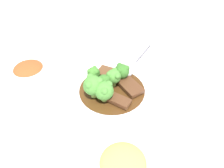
{
  "coord_description": "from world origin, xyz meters",
  "views": [
    {
      "loc": [
        0.39,
        -0.05,
        0.39
      ],
      "look_at": [
        0.0,
        0.0,
        0.03
      ],
      "focal_mm": 35.0,
      "sensor_mm": 36.0,
      "label": 1
    }
  ],
  "objects_px": {
    "side_bowl_kimchi": "(29,72)",
    "main_plate": "(112,91)",
    "sauce_dish": "(131,50)",
    "broccoli_floret_4": "(94,73)",
    "beef_strip_1": "(130,87)",
    "side_bowl_appetizer": "(123,167)",
    "serving_spoon": "(128,68)",
    "broccoli_floret_0": "(104,81)",
    "broccoli_floret_2": "(122,71)",
    "beef_strip_2": "(118,100)",
    "beef_strip_0": "(107,73)",
    "broccoli_floret_1": "(114,76)",
    "broccoli_floret_5": "(93,85)",
    "broccoli_floret_3": "(104,90)"
  },
  "relations": [
    {
      "from": "broccoli_floret_0",
      "to": "side_bowl_appetizer",
      "type": "relative_size",
      "value": 0.41
    },
    {
      "from": "beef_strip_2",
      "to": "broccoli_floret_4",
      "type": "height_order",
      "value": "broccoli_floret_4"
    },
    {
      "from": "broccoli_floret_5",
      "to": "side_bowl_appetizer",
      "type": "distance_m",
      "value": 0.19
    },
    {
      "from": "main_plate",
      "to": "side_bowl_kimchi",
      "type": "height_order",
      "value": "side_bowl_kimchi"
    },
    {
      "from": "broccoli_floret_2",
      "to": "serving_spoon",
      "type": "relative_size",
      "value": 0.24
    },
    {
      "from": "beef_strip_0",
      "to": "broccoli_floret_0",
      "type": "relative_size",
      "value": 1.4
    },
    {
      "from": "main_plate",
      "to": "broccoli_floret_2",
      "type": "height_order",
      "value": "broccoli_floret_2"
    },
    {
      "from": "main_plate",
      "to": "beef_strip_1",
      "type": "distance_m",
      "value": 0.05
    },
    {
      "from": "beef_strip_0",
      "to": "beef_strip_1",
      "type": "distance_m",
      "value": 0.08
    },
    {
      "from": "beef_strip_0",
      "to": "broccoli_floret_5",
      "type": "height_order",
      "value": "broccoli_floret_5"
    },
    {
      "from": "sauce_dish",
      "to": "serving_spoon",
      "type": "bearing_deg",
      "value": -14.19
    },
    {
      "from": "beef_strip_1",
      "to": "broccoli_floret_1",
      "type": "bearing_deg",
      "value": -113.02
    },
    {
      "from": "broccoli_floret_3",
      "to": "broccoli_floret_4",
      "type": "distance_m",
      "value": 0.07
    },
    {
      "from": "beef_strip_1",
      "to": "side_bowl_kimchi",
      "type": "relative_size",
      "value": 0.85
    },
    {
      "from": "broccoli_floret_0",
      "to": "broccoli_floret_3",
      "type": "relative_size",
      "value": 0.83
    },
    {
      "from": "broccoli_floret_4",
      "to": "side_bowl_kimchi",
      "type": "relative_size",
      "value": 0.42
    },
    {
      "from": "beef_strip_2",
      "to": "side_bowl_kimchi",
      "type": "relative_size",
      "value": 0.64
    },
    {
      "from": "main_plate",
      "to": "broccoli_floret_3",
      "type": "distance_m",
      "value": 0.06
    },
    {
      "from": "main_plate",
      "to": "side_bowl_kimchi",
      "type": "distance_m",
      "value": 0.23
    },
    {
      "from": "broccoli_floret_4",
      "to": "broccoli_floret_3",
      "type": "bearing_deg",
      "value": 15.8
    },
    {
      "from": "broccoli_floret_4",
      "to": "beef_strip_2",
      "type": "bearing_deg",
      "value": 33.14
    },
    {
      "from": "broccoli_floret_3",
      "to": "serving_spoon",
      "type": "bearing_deg",
      "value": 144.62
    },
    {
      "from": "broccoli_floret_4",
      "to": "sauce_dish",
      "type": "distance_m",
      "value": 0.19
    },
    {
      "from": "broccoli_floret_2",
      "to": "serving_spoon",
      "type": "height_order",
      "value": "broccoli_floret_2"
    },
    {
      "from": "beef_strip_1",
      "to": "beef_strip_2",
      "type": "distance_m",
      "value": 0.05
    },
    {
      "from": "beef_strip_2",
      "to": "serving_spoon",
      "type": "relative_size",
      "value": 0.34
    },
    {
      "from": "beef_strip_2",
      "to": "broccoli_floret_0",
      "type": "xyz_separation_m",
      "value": [
        -0.04,
        -0.03,
        0.02
      ]
    },
    {
      "from": "broccoli_floret_0",
      "to": "serving_spoon",
      "type": "height_order",
      "value": "broccoli_floret_0"
    },
    {
      "from": "broccoli_floret_0",
      "to": "side_bowl_kimchi",
      "type": "distance_m",
      "value": 0.21
    },
    {
      "from": "main_plate",
      "to": "serving_spoon",
      "type": "distance_m",
      "value": 0.09
    },
    {
      "from": "broccoli_floret_2",
      "to": "serving_spoon",
      "type": "bearing_deg",
      "value": 146.77
    },
    {
      "from": "side_bowl_appetizer",
      "to": "beef_strip_2",
      "type": "bearing_deg",
      "value": 174.64
    },
    {
      "from": "main_plate",
      "to": "beef_strip_0",
      "type": "relative_size",
      "value": 4.44
    },
    {
      "from": "side_bowl_kimchi",
      "to": "beef_strip_1",
      "type": "bearing_deg",
      "value": 70.67
    },
    {
      "from": "broccoli_floret_3",
      "to": "broccoli_floret_0",
      "type": "bearing_deg",
      "value": 175.14
    },
    {
      "from": "side_bowl_kimchi",
      "to": "broccoli_floret_1",
      "type": "bearing_deg",
      "value": 71.34
    },
    {
      "from": "sauce_dish",
      "to": "broccoli_floret_4",
      "type": "bearing_deg",
      "value": -39.84
    },
    {
      "from": "side_bowl_kimchi",
      "to": "broccoli_floret_4",
      "type": "bearing_deg",
      "value": 73.27
    },
    {
      "from": "beef_strip_0",
      "to": "main_plate",
      "type": "bearing_deg",
      "value": 8.15
    },
    {
      "from": "broccoli_floret_4",
      "to": "serving_spoon",
      "type": "xyz_separation_m",
      "value": [
        -0.03,
        0.09,
        -0.02
      ]
    },
    {
      "from": "beef_strip_1",
      "to": "broccoli_floret_0",
      "type": "xyz_separation_m",
      "value": [
        -0.0,
        -0.06,
        0.02
      ]
    },
    {
      "from": "beef_strip_1",
      "to": "side_bowl_appetizer",
      "type": "distance_m",
      "value": 0.21
    },
    {
      "from": "beef_strip_0",
      "to": "side_bowl_kimchi",
      "type": "relative_size",
      "value": 0.61
    },
    {
      "from": "serving_spoon",
      "to": "side_bowl_appetizer",
      "type": "height_order",
      "value": "side_bowl_appetizer"
    },
    {
      "from": "broccoli_floret_5",
      "to": "serving_spoon",
      "type": "distance_m",
      "value": 0.13
    },
    {
      "from": "side_bowl_kimchi",
      "to": "side_bowl_appetizer",
      "type": "bearing_deg",
      "value": 35.19
    },
    {
      "from": "beef_strip_0",
      "to": "broccoli_floret_5",
      "type": "distance_m",
      "value": 0.09
    },
    {
      "from": "beef_strip_2",
      "to": "broccoli_floret_0",
      "type": "height_order",
      "value": "broccoli_floret_0"
    },
    {
      "from": "side_bowl_kimchi",
      "to": "main_plate",
      "type": "bearing_deg",
      "value": 68.12
    },
    {
      "from": "broccoli_floret_0",
      "to": "broccoli_floret_2",
      "type": "distance_m",
      "value": 0.06
    }
  ]
}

